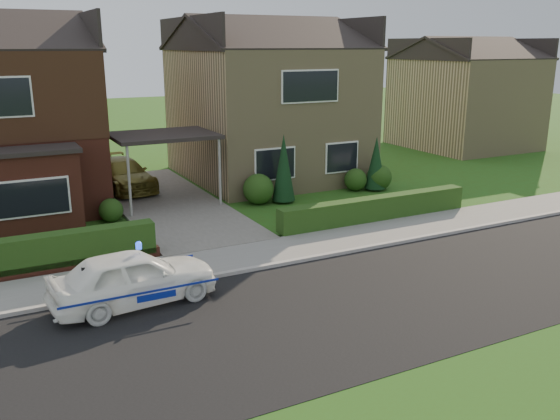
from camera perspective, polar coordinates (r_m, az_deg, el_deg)
ground at (r=13.86m, az=2.62°, el=-10.03°), size 120.00×120.00×0.00m
road at (r=13.86m, az=2.62°, el=-10.03°), size 60.00×6.00×0.02m
kerb at (r=16.32m, az=-2.73°, el=-5.72°), size 60.00×0.16×0.12m
sidewalk at (r=17.23m, az=-4.19°, el=-4.61°), size 60.00×2.00×0.10m
driveway at (r=23.45m, az=-10.86°, el=0.68°), size 3.80×12.00×0.12m
house_right at (r=27.68m, az=-1.34°, el=10.79°), size 7.50×8.06×7.25m
carport_link at (r=22.89m, az=-11.16°, el=6.94°), size 3.80×3.00×2.77m
dwarf_wall at (r=17.13m, az=-24.10°, el=-5.65°), size 7.70×0.25×0.36m
hedge_left at (r=17.33m, az=-24.07°, el=-6.04°), size 7.50×0.55×0.90m
hedge_right at (r=21.04m, az=9.10°, el=-1.13°), size 7.50×0.55×0.80m
shrub_left_mid at (r=20.92m, az=-20.11°, el=-0.12°), size 1.32×1.32×1.32m
shrub_left_near at (r=21.50m, az=-15.95°, el=-0.02°), size 0.84×0.84×0.84m
shrub_right_near at (r=22.96m, az=-2.10°, el=2.02°), size 1.20×1.20×1.20m
shrub_right_mid at (r=25.31m, az=7.28°, el=2.91°), size 0.96×0.96×0.96m
shrub_right_far at (r=25.63m, az=9.51°, el=3.12°), size 1.08×1.08×1.08m
conifer_a at (r=23.06m, az=0.35°, el=3.88°), size 0.90×0.90×2.60m
conifer_b at (r=25.40m, az=9.20°, el=4.31°), size 0.90×0.90×2.20m
neighbour_right at (r=37.68m, az=17.34°, el=9.77°), size 6.50×7.00×5.20m
police_car at (r=14.53m, az=-13.93°, el=-6.37°), size 3.61×4.06×1.50m
driveway_car at (r=25.71m, az=-14.88°, el=3.34°), size 2.28×4.55×1.27m
potted_plant_a at (r=17.74m, az=-21.96°, el=-3.86°), size 0.51×0.42×0.85m
potted_plant_b at (r=20.60m, az=-25.12°, el=-1.83°), size 0.44×0.39×0.68m
potted_plant_c at (r=18.12m, az=-13.90°, el=-2.94°), size 0.47×0.47×0.74m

